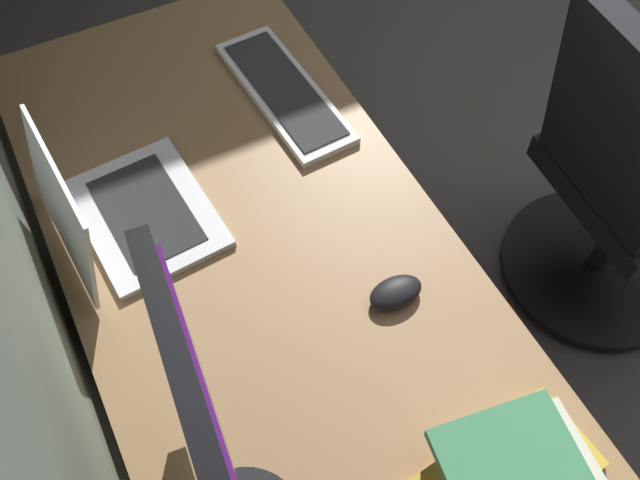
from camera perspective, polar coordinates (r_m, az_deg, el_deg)
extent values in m
cube|color=#936D47|center=(1.31, -1.96, -6.54)|extent=(1.88, 0.72, 0.03)
cylinder|color=silver|center=(2.16, -4.76, 11.07)|extent=(0.05, 0.05, 0.70)
cylinder|color=silver|center=(2.10, -19.99, 5.10)|extent=(0.05, 0.05, 0.70)
cube|color=#936D47|center=(1.74, -6.10, -5.95)|extent=(0.40, 0.50, 0.69)
cube|color=silver|center=(1.79, 1.35, -2.71)|extent=(0.37, 0.01, 0.61)
cube|color=#4C1960|center=(0.90, -6.94, -18.49)|extent=(0.51, 0.06, 0.30)
cube|color=silver|center=(1.45, -13.81, 2.10)|extent=(0.33, 0.26, 0.01)
cube|color=#262628|center=(1.45, -13.88, 2.30)|extent=(0.26, 0.17, 0.00)
cube|color=silver|center=(1.35, -20.19, 2.47)|extent=(0.32, 0.07, 0.23)
cube|color=#19234C|center=(1.35, -20.19, 2.47)|extent=(0.29, 0.06, 0.19)
cube|color=silver|center=(1.63, -2.87, 11.79)|extent=(0.43, 0.17, 0.02)
cube|color=#2D2D30|center=(1.62, -2.89, 12.07)|extent=(0.38, 0.13, 0.00)
ellipsoid|color=black|center=(1.31, 6.11, -4.22)|extent=(0.06, 0.10, 0.03)
cube|color=gold|center=(1.22, 14.73, -17.88)|extent=(0.18, 0.31, 0.02)
cube|color=beige|center=(1.20, 16.23, -17.55)|extent=(0.19, 0.23, 0.03)
cube|color=#3D8456|center=(1.16, 15.58, -17.84)|extent=(0.24, 0.24, 0.02)
cube|color=black|center=(1.67, 22.86, 8.35)|extent=(0.40, 0.15, 0.50)
cylinder|color=black|center=(2.16, 22.78, 0.91)|extent=(0.05, 0.05, 0.37)
cylinder|color=black|center=(2.32, 21.17, -1.93)|extent=(0.56, 0.56, 0.03)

